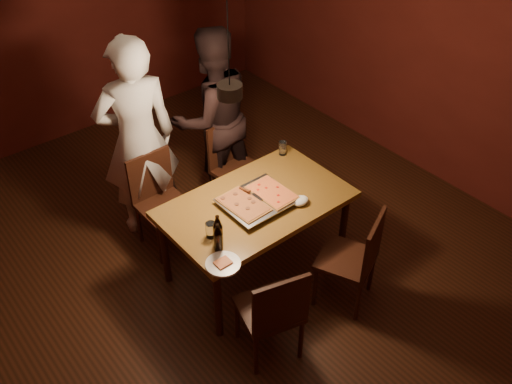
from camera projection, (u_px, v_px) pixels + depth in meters
room_shell at (231, 134)px, 4.14m from camera, size 6.00×6.00×6.00m
dining_table at (256, 209)px, 4.60m from camera, size 1.50×0.90×0.75m
chair_far_left at (158, 193)px, 4.99m from camera, size 0.42×0.42×0.49m
chair_far_right at (233, 159)px, 5.40m from camera, size 0.46×0.46×0.49m
chair_near_left at (274, 308)px, 3.98m from camera, size 0.52×0.52×0.49m
chair_near_right at (358, 253)px, 4.40m from camera, size 0.56×0.56×0.49m
pizza_tray at (258, 202)px, 4.52m from camera, size 0.55×0.45×0.05m
pizza_meat at (244, 204)px, 4.44m from camera, size 0.27×0.42×0.02m
pizza_cheese at (272, 192)px, 4.56m from camera, size 0.26×0.40×0.02m
spatula at (255, 198)px, 4.50m from camera, size 0.11×0.25×0.04m
beer_bottle_a at (218, 237)px, 4.05m from camera, size 0.06×0.06×0.25m
beer_bottle_b at (218, 230)px, 4.09m from camera, size 0.07×0.07×0.27m
water_glass_left at (211, 230)px, 4.20m from camera, size 0.08×0.08×0.12m
water_glass_right at (283, 148)px, 5.04m from camera, size 0.06×0.06×0.13m
plate_slice at (223, 264)px, 4.00m from camera, size 0.25×0.25×0.03m
napkin at (300, 201)px, 4.52m from camera, size 0.14×0.11×0.06m
diner_white at (137, 140)px, 4.90m from camera, size 0.79×0.62×1.90m
diner_dark at (212, 117)px, 5.34m from camera, size 0.92×0.75×1.75m
pendant_lamp at (230, 90)px, 3.92m from camera, size 0.18×0.18×1.10m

